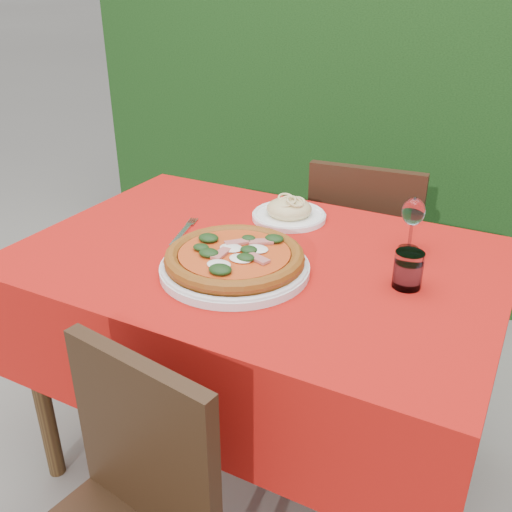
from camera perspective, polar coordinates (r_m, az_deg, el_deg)
The scene contains 9 objects.
ground at distance 1.97m, azimuth 0.18°, elevation -19.68°, with size 60.00×60.00×0.00m, color #66625C.
hedge at distance 2.88m, azimuth 15.28°, elevation 15.49°, with size 3.20×0.55×1.78m.
dining_table at distance 1.59m, azimuth 0.21°, elevation -4.66°, with size 1.26×0.86×0.75m.
chair_far at distance 2.13m, azimuth 10.85°, elevation -0.03°, with size 0.42×0.42×0.85m.
pizza_plate at distance 1.42m, azimuth -2.15°, elevation -0.46°, with size 0.44×0.44×0.07m.
pasta_plate at distance 1.73m, azimuth 3.33°, elevation 4.42°, with size 0.22×0.22×0.06m.
water_glass at distance 1.39m, azimuth 14.95°, elevation -1.50°, with size 0.07×0.07×0.09m.
wine_glass at distance 1.56m, azimuth 15.45°, elevation 4.10°, with size 0.06×0.06×0.15m.
fork at distance 1.64m, azimuth -7.49°, elevation 2.15°, with size 0.03×0.22×0.01m, color silver.
Camera 1 is at (0.63, -1.21, 1.42)m, focal length 40.00 mm.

